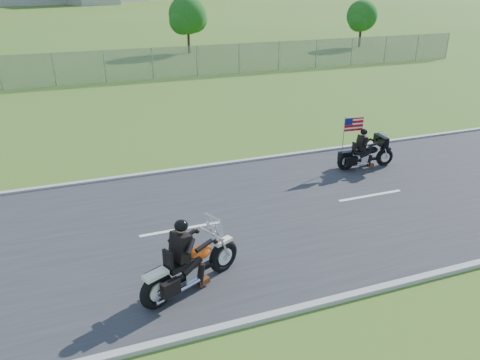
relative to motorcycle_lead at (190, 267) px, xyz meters
name	(u,v)px	position (x,y,z in m)	size (l,w,h in m)	color
ground	(250,218)	(2.38, 2.56, -0.56)	(420.00, 420.00, 0.00)	#2F591B
road	(250,218)	(2.38, 2.56, -0.54)	(120.00, 8.00, 0.04)	#28282B
curb_north	(209,166)	(2.38, 6.61, -0.51)	(120.00, 0.18, 0.12)	#9E9B93
curb_south	(321,304)	(2.38, -1.49, -0.51)	(120.00, 0.18, 0.12)	#9E9B93
fence	(54,70)	(-2.62, 22.56, 0.44)	(60.00, 0.03, 2.00)	gray
tree_fence_near	(188,17)	(8.42, 32.60, 2.41)	(3.52, 3.28, 4.75)	#382316
tree_fence_far	(362,17)	(24.42, 30.59, 2.08)	(3.08, 2.87, 4.20)	#382316
motorcycle_lead	(190,267)	(0.00, 0.00, 0.00)	(2.49, 1.36, 1.79)	black
motorcycle_follow	(366,155)	(7.55, 4.63, -0.06)	(2.18, 0.73, 1.82)	black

